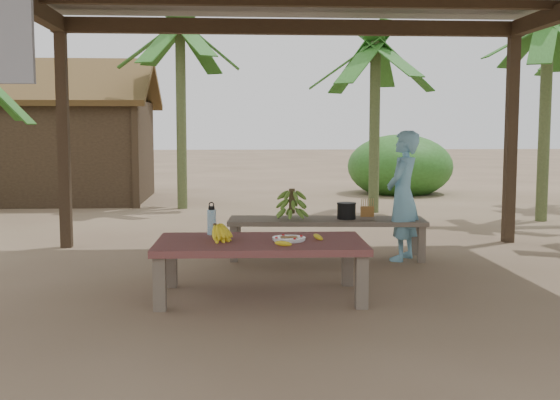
{
  "coord_description": "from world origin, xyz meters",
  "views": [
    {
      "loc": [
        -0.76,
        -6.43,
        1.48
      ],
      "look_at": [
        -0.31,
        0.07,
        0.8
      ],
      "focal_mm": 45.0,
      "sensor_mm": 36.0,
      "label": 1
    }
  ],
  "objects": [
    {
      "name": "loose_banana_front",
      "position": [
        -0.34,
        -0.73,
        0.52
      ],
      "size": [
        0.16,
        0.07,
        0.04
      ],
      "primitive_type": "ellipsoid",
      "rotation": [
        0.0,
        0.0,
        1.72
      ],
      "color": "yellow",
      "rests_on": "work_table"
    },
    {
      "name": "hut",
      "position": [
        -4.5,
        8.0,
        1.1
      ],
      "size": [
        4.4,
        3.43,
        2.85
      ],
      "color": "black",
      "rests_on": "ground"
    },
    {
      "name": "ripe_banana_bunch",
      "position": [
        -0.9,
        -0.43,
        0.58
      ],
      "size": [
        0.32,
        0.29,
        0.17
      ],
      "primitive_type": null,
      "rotation": [
        0.0,
        0.0,
        -0.23
      ],
      "color": "yellow",
      "rests_on": "work_table"
    },
    {
      "name": "loose_banana_side",
      "position": [
        -0.01,
        -0.41,
        0.52
      ],
      "size": [
        0.09,
        0.16,
        0.04
      ],
      "primitive_type": "ellipsoid",
      "rotation": [
        0.0,
        0.0,
        0.36
      ],
      "color": "yellow",
      "rests_on": "work_table"
    },
    {
      "name": "skewer_rack",
      "position": [
        0.75,
        1.25,
        0.57
      ],
      "size": [
        0.19,
        0.1,
        0.24
      ],
      "primitive_type": null,
      "rotation": [
        0.0,
        0.0,
        -0.09
      ],
      "color": "#A57F47",
      "rests_on": "bench"
    },
    {
      "name": "banana_plant_nw",
      "position": [
        -1.66,
        6.38,
        3.04
      ],
      "size": [
        1.8,
        1.8,
        3.54
      ],
      "color": "#596638",
      "rests_on": "ground"
    },
    {
      "name": "banana_plant_n",
      "position": [
        1.71,
        5.55,
        2.64
      ],
      "size": [
        1.8,
        1.8,
        3.13
      ],
      "color": "#596638",
      "rests_on": "ground"
    },
    {
      "name": "green_banana_stalk",
      "position": [
        -0.08,
        1.38,
        0.63
      ],
      "size": [
        0.34,
        0.34,
        0.36
      ],
      "primitive_type": null,
      "rotation": [
        0.0,
        0.0,
        -0.09
      ],
      "color": "#598C2D",
      "rests_on": "bench"
    },
    {
      "name": "ground",
      "position": [
        0.0,
        0.0,
        0.0
      ],
      "size": [
        80.0,
        80.0,
        0.0
      ],
      "primitive_type": "plane",
      "color": "brown",
      "rests_on": "ground"
    },
    {
      "name": "water_flask",
      "position": [
        -0.94,
        -0.06,
        0.63
      ],
      "size": [
        0.08,
        0.08,
        0.3
      ],
      "color": "#3C92BD",
      "rests_on": "work_table"
    },
    {
      "name": "work_table",
      "position": [
        -0.51,
        -0.43,
        0.43
      ],
      "size": [
        1.83,
        1.05,
        0.5
      ],
      "rotation": [
        0.0,
        0.0,
        -0.03
      ],
      "color": "brown",
      "rests_on": "ground"
    },
    {
      "name": "woman",
      "position": [
        1.14,
        1.18,
        0.72
      ],
      "size": [
        0.57,
        0.63,
        1.44
      ],
      "primitive_type": "imported",
      "rotation": [
        0.0,
        0.0,
        -2.14
      ],
      "color": "#6BACCB",
      "rests_on": "ground"
    },
    {
      "name": "cooking_pot",
      "position": [
        0.53,
        1.32,
        0.54
      ],
      "size": [
        0.21,
        0.21,
        0.18
      ],
      "primitive_type": "cylinder",
      "color": "black",
      "rests_on": "bench"
    },
    {
      "name": "banana_plant_ne",
      "position": [
        4.13,
        4.26,
        2.84
      ],
      "size": [
        1.8,
        1.8,
        3.34
      ],
      "color": "#596638",
      "rests_on": "ground"
    },
    {
      "name": "plate",
      "position": [
        -0.27,
        -0.47,
        0.52
      ],
      "size": [
        0.29,
        0.29,
        0.04
      ],
      "color": "white",
      "rests_on": "work_table"
    },
    {
      "name": "bench",
      "position": [
        0.31,
        1.34,
        0.39
      ],
      "size": [
        2.24,
        0.79,
        0.45
      ],
      "rotation": [
        0.0,
        0.0,
        -0.09
      ],
      "color": "brown",
      "rests_on": "ground"
    }
  ]
}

